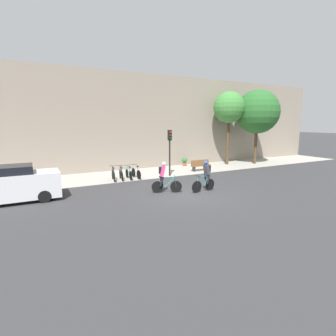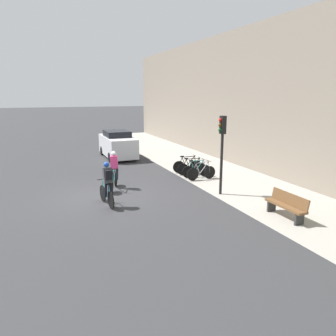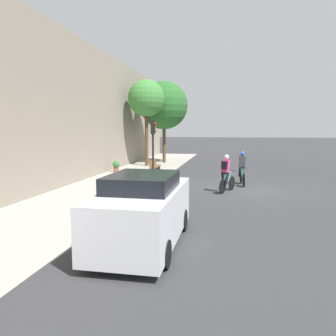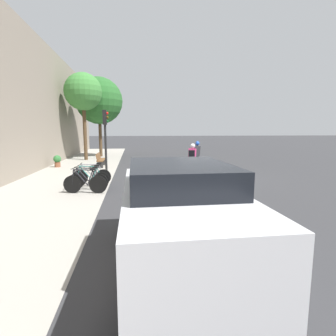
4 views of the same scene
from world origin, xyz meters
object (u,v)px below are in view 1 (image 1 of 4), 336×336
object	(u,v)px
potted_plant	(184,161)
bench	(201,165)
cyclist_pink	(164,177)
parked_car	(13,185)
parked_bike_3	(136,173)
parked_bike_1	(121,174)
cyclist_grey	(206,175)
traffic_light_pole	(170,144)
parked_bike_2	(129,174)
parked_bike_0	(113,175)

from	to	relation	value
potted_plant	bench	bearing A→B (deg)	-92.01
cyclist_pink	parked_car	bearing A→B (deg)	165.33
parked_bike_3	bench	distance (m)	5.87
parked_bike_3	parked_car	world-z (taller)	parked_car
cyclist_pink	bench	world-z (taller)	cyclist_pink
parked_bike_1	parked_bike_3	bearing A→B (deg)	0.02
cyclist_grey	parked_bike_1	size ratio (longest dim) A/B	1.09
cyclist_pink	bench	size ratio (longest dim) A/B	1.00
parked_bike_1	bench	distance (m)	6.98
parked_bike_3	traffic_light_pole	size ratio (longest dim) A/B	0.48
cyclist_pink	parked_bike_3	size ratio (longest dim) A/B	1.07
parked_bike_2	parked_bike_3	xyz separation A→B (m)	(0.56, 0.00, 0.01)
parked_bike_3	bench	xyz separation A→B (m)	(5.86, 0.32, 0.07)
traffic_light_pole	potted_plant	xyz separation A→B (m)	(3.41, 3.46, -1.95)
bench	parked_car	distance (m)	13.68
cyclist_grey	parked_bike_3	bearing A→B (deg)	113.19
cyclist_pink	potted_plant	bearing A→B (deg)	51.60
parked_bike_2	bench	world-z (taller)	parked_bike_2
parked_bike_1	parked_bike_2	size ratio (longest dim) A/B	1.01
traffic_light_pole	parked_car	bearing A→B (deg)	-167.84
parked_bike_0	parked_bike_1	size ratio (longest dim) A/B	1.01
cyclist_pink	bench	xyz separation A→B (m)	(5.91, 4.83, -0.47)
cyclist_pink	parked_bike_2	xyz separation A→B (m)	(-0.50, 4.51, -0.56)
cyclist_grey	parked_bike_2	xyz separation A→B (m)	(-2.83, 5.31, -0.56)
cyclist_pink	traffic_light_pole	xyz separation A→B (m)	(2.60, 4.12, 1.44)
parked_bike_1	parked_car	distance (m)	6.90
parked_car	potted_plant	bearing A→B (deg)	22.69
parked_bike_1	potted_plant	world-z (taller)	parked_bike_1
cyclist_grey	parked_car	size ratio (longest dim) A/B	0.42
parked_bike_3	bench	bearing A→B (deg)	3.16
cyclist_grey	traffic_light_pole	xyz separation A→B (m)	(0.27, 4.92, 1.44)
cyclist_pink	parked_bike_0	xyz separation A→B (m)	(-1.62, 4.51, -0.54)
cyclist_pink	parked_bike_3	world-z (taller)	cyclist_pink
cyclist_pink	cyclist_grey	distance (m)	2.46
parked_bike_0	cyclist_pink	bearing A→B (deg)	-70.28
cyclist_pink	parked_bike_1	distance (m)	4.67
cyclist_pink	parked_bike_3	distance (m)	4.54
parked_bike_2	potted_plant	bearing A→B (deg)	25.24
parked_bike_2	traffic_light_pole	xyz separation A→B (m)	(3.10, -0.39, 1.99)
cyclist_grey	potted_plant	world-z (taller)	cyclist_grey
parked_bike_2	potted_plant	distance (m)	7.20
parked_bike_0	bench	xyz separation A→B (m)	(7.53, 0.32, 0.07)
cyclist_grey	parked_car	bearing A→B (deg)	164.29
cyclist_grey	parked_bike_3	distance (m)	5.80
parked_car	parked_bike_2	bearing A→B (deg)	20.21
parked_bike_0	traffic_light_pole	world-z (taller)	traffic_light_pole
cyclist_pink	cyclist_grey	world-z (taller)	cyclist_grey
parked_bike_3	parked_car	size ratio (longest dim) A/B	0.39
cyclist_pink	parked_bike_1	world-z (taller)	cyclist_pink
bench	potted_plant	distance (m)	2.75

